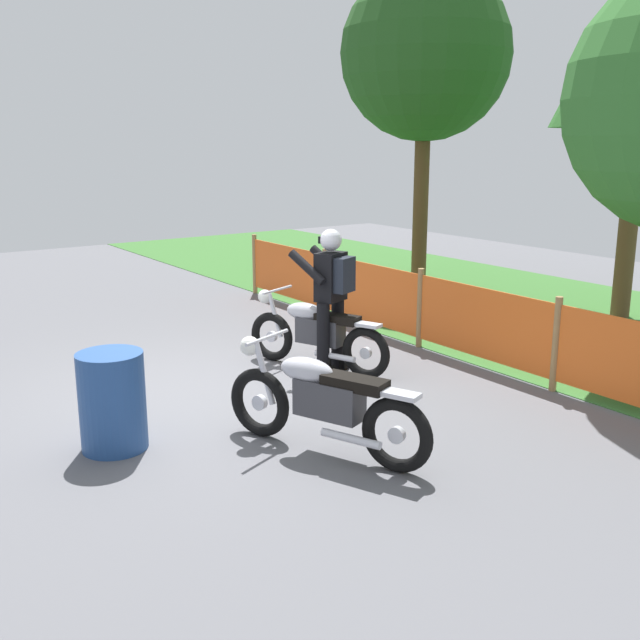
{
  "coord_description": "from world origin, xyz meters",
  "views": [
    {
      "loc": [
        6.95,
        -3.25,
        2.67
      ],
      "look_at": [
        1.04,
        0.9,
        0.9
      ],
      "focal_mm": 41.41,
      "sensor_mm": 36.0,
      "label": 1
    }
  ],
  "objects_px": {
    "motorcycle_lead": "(323,401)",
    "rider_trailing": "(331,293)",
    "motorcycle_trailing": "(316,333)",
    "oil_drum": "(112,401)"
  },
  "relations": [
    {
      "from": "motorcycle_trailing",
      "to": "rider_trailing",
      "type": "distance_m",
      "value": 0.55
    },
    {
      "from": "motorcycle_trailing",
      "to": "rider_trailing",
      "type": "height_order",
      "value": "rider_trailing"
    },
    {
      "from": "motorcycle_lead",
      "to": "rider_trailing",
      "type": "distance_m",
      "value": 2.36
    },
    {
      "from": "motorcycle_trailing",
      "to": "oil_drum",
      "type": "distance_m",
      "value": 2.93
    },
    {
      "from": "motorcycle_lead",
      "to": "rider_trailing",
      "type": "relative_size",
      "value": 1.15
    },
    {
      "from": "motorcycle_trailing",
      "to": "rider_trailing",
      "type": "bearing_deg",
      "value": -179.49
    },
    {
      "from": "motorcycle_lead",
      "to": "motorcycle_trailing",
      "type": "relative_size",
      "value": 1.06
    },
    {
      "from": "motorcycle_trailing",
      "to": "motorcycle_lead",
      "type": "bearing_deg",
      "value": 124.53
    },
    {
      "from": "oil_drum",
      "to": "rider_trailing",
      "type": "bearing_deg",
      "value": 103.64
    },
    {
      "from": "motorcycle_lead",
      "to": "motorcycle_trailing",
      "type": "distance_m",
      "value": 2.43
    }
  ]
}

